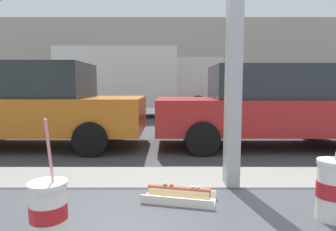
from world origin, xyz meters
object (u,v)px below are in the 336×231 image
object	(u,v)px
hotdog_tray_near	(180,194)
parked_car_orange	(33,105)
soda_cup_left	(333,189)
box_truck	(139,79)
parked_car_red	(268,106)
soda_cup_right	(49,210)

from	to	relation	value
hotdog_tray_near	parked_car_orange	distance (m)	5.94
soda_cup_left	box_truck	size ratio (longest dim) A/B	0.05
parked_car_red	box_truck	world-z (taller)	box_truck
soda_cup_left	soda_cup_right	size ratio (longest dim) A/B	1.08
hotdog_tray_near	box_truck	xyz separation A→B (m)	(-1.27, 11.11, 0.57)
soda_cup_left	soda_cup_right	xyz separation A→B (m)	(-0.76, -0.11, -0.01)
hotdog_tray_near	parked_car_orange	size ratio (longest dim) A/B	0.05
soda_cup_left	box_truck	distance (m)	11.38
parked_car_orange	box_truck	bearing A→B (deg)	74.61
hotdog_tray_near	parked_car_red	bearing A→B (deg)	68.30
soda_cup_left	parked_car_red	bearing A→B (deg)	72.93
parked_car_red	box_truck	distance (m)	6.83
soda_cup_left	parked_car_red	xyz separation A→B (m)	(1.63, 5.32, -0.15)
soda_cup_left	parked_car_orange	size ratio (longest dim) A/B	0.07
soda_cup_left	box_truck	bearing A→B (deg)	98.61
soda_cup_right	parked_car_red	size ratio (longest dim) A/B	0.07
soda_cup_left	parked_car_orange	world-z (taller)	parked_car_orange
soda_cup_left	parked_car_red	size ratio (longest dim) A/B	0.07
parked_car_orange	parked_car_red	distance (m)	4.96
hotdog_tray_near	parked_car_red	distance (m)	5.58
soda_cup_right	soda_cup_left	bearing A→B (deg)	8.58
soda_cup_right	hotdog_tray_near	world-z (taller)	soda_cup_right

